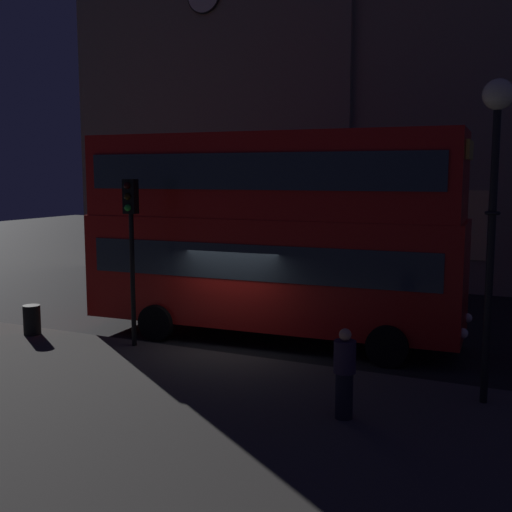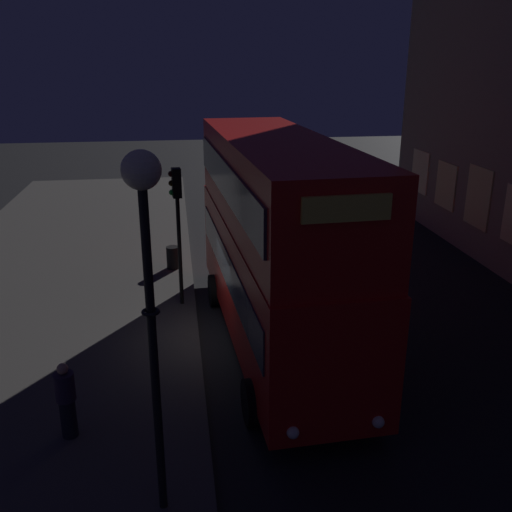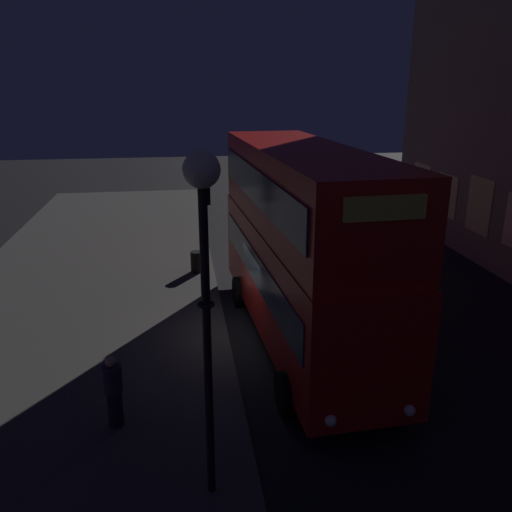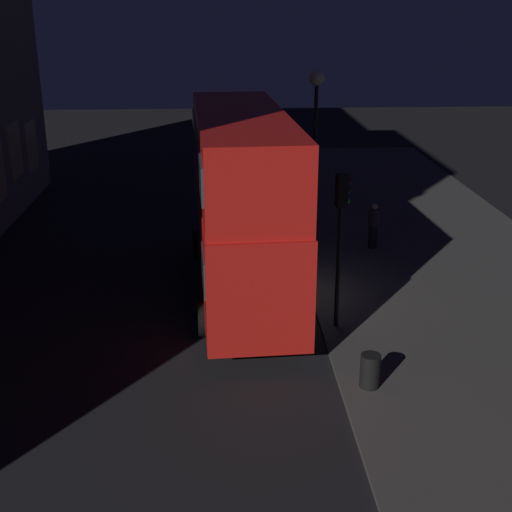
% 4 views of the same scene
% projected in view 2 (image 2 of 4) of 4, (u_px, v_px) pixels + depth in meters
% --- Properties ---
extents(ground_plane, '(80.00, 80.00, 0.00)m').
position_uv_depth(ground_plane, '(228.00, 337.00, 15.69)').
color(ground_plane, black).
extents(sidewalk_slab, '(44.00, 9.14, 0.12)m').
position_uv_depth(sidewalk_slab, '(25.00, 348.00, 14.95)').
color(sidewalk_slab, '#423F3D').
rests_on(sidewalk_slab, ground).
extents(double_decker_bus, '(10.24, 3.26, 5.48)m').
position_uv_depth(double_decker_bus, '(276.00, 234.00, 14.41)').
color(double_decker_bus, red).
rests_on(double_decker_bus, ground).
extents(traffic_light_near_kerb, '(0.35, 0.38, 4.20)m').
position_uv_depth(traffic_light_near_kerb, '(177.00, 209.00, 16.56)').
color(traffic_light_near_kerb, black).
rests_on(traffic_light_near_kerb, sidewalk_slab).
extents(street_lamp, '(0.56, 0.56, 6.01)m').
position_uv_depth(street_lamp, '(146.00, 250.00, 8.11)').
color(street_lamp, black).
rests_on(street_lamp, sidewalk_slab).
extents(pedestrian, '(0.39, 0.39, 1.63)m').
position_uv_depth(pedestrian, '(66.00, 400.00, 11.15)').
color(pedestrian, black).
rests_on(pedestrian, sidewalk_slab).
extents(litter_bin, '(0.46, 0.46, 0.80)m').
position_uv_depth(litter_bin, '(173.00, 257.00, 20.36)').
color(litter_bin, black).
rests_on(litter_bin, sidewalk_slab).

